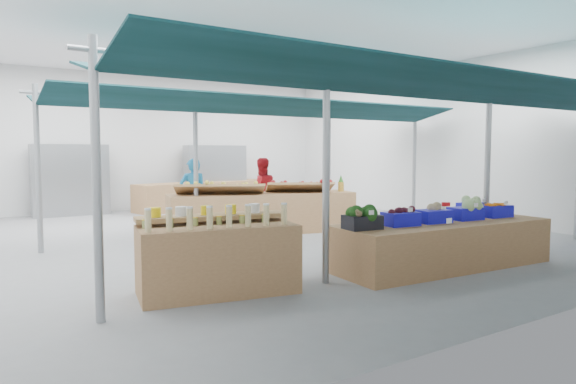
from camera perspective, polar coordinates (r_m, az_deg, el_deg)
name	(u,v)px	position (r m, az deg, el deg)	size (l,w,h in m)	color
floor	(250,237)	(11.05, -4.28, -4.96)	(13.00, 13.00, 0.00)	gray
hall	(219,116)	(12.21, -7.63, 8.36)	(13.00, 13.00, 13.00)	silver
pole_grid	(328,152)	(9.84, 4.45, 4.48)	(10.00, 4.60, 3.00)	gray
awnings	(328,101)	(9.89, 4.48, 10.10)	(9.50, 7.08, 0.30)	black
back_shelving_left	(70,181)	(15.82, -23.02, 1.18)	(2.00, 0.50, 2.00)	#B23F33
back_shelving_right	(215,176)	(17.18, -8.07, 1.73)	(2.00, 0.50, 2.00)	#B23F33
bottle_shelf	(217,256)	(6.69, -7.88, -7.06)	(2.11, 1.50, 1.16)	brown
veg_counter	(442,244)	(8.48, 16.73, -5.57)	(3.67, 1.22, 0.71)	brown
fruit_counter	(263,213)	(11.49, -2.82, -2.34)	(4.16, 0.99, 0.89)	brown
far_counter	(205,195)	(16.73, -9.17, -0.33)	(4.73, 0.95, 0.85)	brown
vendor_left	(193,195)	(11.91, -10.50, -0.31)	(0.61, 0.40, 1.66)	#1A74AD
vendor_right	(261,192)	(12.70, -2.98, 0.05)	(0.81, 0.63, 1.66)	#B3161E
crate_broccoli	(362,218)	(7.35, 8.25, -2.88)	(0.54, 0.43, 0.35)	black
crate_beets	(401,217)	(7.81, 12.40, -2.69)	(0.54, 0.43, 0.29)	#1210B3
crate_celeriac	(433,213)	(8.26, 15.83, -2.29)	(0.54, 0.43, 0.31)	#1210B3
crate_cabbage	(465,210)	(8.78, 19.12, -1.89)	(0.54, 0.43, 0.35)	#1210B3
crate_carrots	(495,210)	(9.33, 22.01, -1.90)	(0.54, 0.43, 0.29)	#1210B3
sparrow	(359,213)	(7.14, 7.85, -2.37)	(0.12, 0.09, 0.11)	brown
pole_ribbon	(446,206)	(7.27, 17.17, -1.47)	(0.12, 0.12, 0.28)	red
apple_heap_yellow	(220,187)	(11.09, -7.57, 0.55)	(2.01, 1.46, 0.27)	#997247
apple_heap_red	(299,185)	(11.62, 1.28, 0.76)	(1.66, 1.29, 0.27)	#997247
pineapple	(341,184)	(12.04, 5.90, 0.94)	(0.14, 0.14, 0.39)	#8C6019
crate_extra	(473,206)	(9.62, 19.88, -1.44)	(0.51, 0.41, 0.32)	#1210B3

